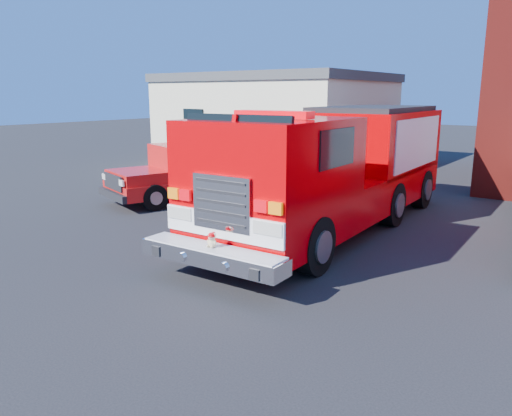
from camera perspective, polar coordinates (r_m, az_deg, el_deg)
The scene contains 4 objects.
ground at distance 10.60m, azimuth 3.83°, elevation -5.69°, with size 100.00×100.00×0.00m, color black.
side_building at distance 25.88m, azimuth 2.35°, elevation 10.30°, with size 10.20×8.20×4.35m.
fire_engine at distance 12.74m, azimuth 9.19°, elevation 4.65°, with size 3.07×10.00×3.06m.
pickup_truck at distance 16.48m, azimuth -7.26°, elevation 4.00°, with size 3.58×5.85×1.80m.
Camera 1 is at (5.31, -8.53, 3.37)m, focal length 35.00 mm.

